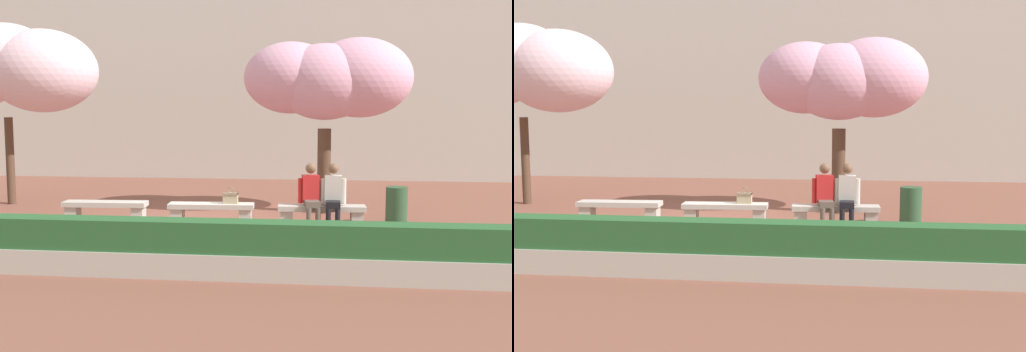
# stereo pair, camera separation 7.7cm
# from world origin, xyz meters

# --- Properties ---
(ground_plane) EXTENTS (100.00, 100.00, 0.00)m
(ground_plane) POSITION_xyz_m (0.00, 0.00, 0.00)
(ground_plane) COLOR brown
(building_facade) EXTENTS (28.00, 4.00, 8.40)m
(building_facade) POSITION_xyz_m (0.00, 10.38, 4.20)
(building_facade) COLOR beige
(building_facade) RESTS_ON ground
(stone_bench_west_end) EXTENTS (1.75, 0.51, 0.45)m
(stone_bench_west_end) POSITION_xyz_m (-2.24, 0.00, 0.30)
(stone_bench_west_end) COLOR #BCB7AD
(stone_bench_west_end) RESTS_ON ground
(stone_bench_near_west) EXTENTS (1.75, 0.51, 0.45)m
(stone_bench_near_west) POSITION_xyz_m (-0.00, 0.00, 0.30)
(stone_bench_near_west) COLOR #BCB7AD
(stone_bench_near_west) RESTS_ON ground
(stone_bench_center) EXTENTS (1.75, 0.51, 0.45)m
(stone_bench_center) POSITION_xyz_m (2.24, 0.00, 0.30)
(stone_bench_center) COLOR #BCB7AD
(stone_bench_center) RESTS_ON ground
(person_seated_left) EXTENTS (0.50, 0.72, 1.29)m
(person_seated_left) POSITION_xyz_m (2.03, -0.05, 0.70)
(person_seated_left) COLOR black
(person_seated_left) RESTS_ON ground
(person_seated_right) EXTENTS (0.51, 0.68, 1.29)m
(person_seated_right) POSITION_xyz_m (2.46, -0.05, 0.70)
(person_seated_right) COLOR black
(person_seated_right) RESTS_ON ground
(handbag) EXTENTS (0.30, 0.15, 0.34)m
(handbag) POSITION_xyz_m (0.39, 0.02, 0.58)
(handbag) COLOR tan
(handbag) RESTS_ON stone_bench_near_west
(cherry_tree_main) EXTENTS (3.83, 2.37, 3.97)m
(cherry_tree_main) POSITION_xyz_m (2.32, 1.97, 3.03)
(cherry_tree_main) COLOR #513828
(cherry_tree_main) RESTS_ON ground
(cherry_tree_secondary) EXTENTS (4.44, 2.66, 4.45)m
(cherry_tree_secondary) POSITION_xyz_m (-5.49, 2.22, 3.37)
(cherry_tree_secondary) COLOR #513828
(cherry_tree_secondary) RESTS_ON ground
(planter_hedge_foreground) EXTENTS (10.36, 0.50, 0.80)m
(planter_hedge_foreground) POSITION_xyz_m (0.00, -3.75, 0.39)
(planter_hedge_foreground) COLOR #BCB7AD
(planter_hedge_foreground) RESTS_ON ground
(trash_bin) EXTENTS (0.44, 0.44, 0.78)m
(trash_bin) POSITION_xyz_m (3.75, 0.50, 0.39)
(trash_bin) COLOR #2D5133
(trash_bin) RESTS_ON ground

